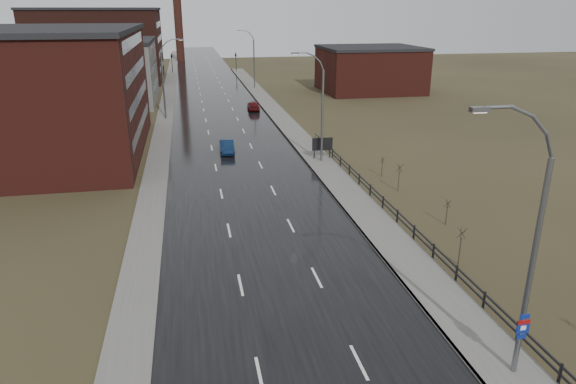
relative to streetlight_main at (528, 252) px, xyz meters
name	(u,v)px	position (x,y,z in m)	size (l,w,h in m)	color
road	(222,120)	(-8.47, 58.00, -6.03)	(14.00, 300.00, 0.06)	black
sidewalk_right	(322,164)	(0.13, 33.00, -5.97)	(3.20, 180.00, 0.18)	#595651
curb_right	(308,165)	(-1.39, 33.00, -5.97)	(0.16, 180.00, 0.18)	slate
sidewalk_left	(164,122)	(-16.67, 58.00, -6.00)	(2.40, 260.00, 0.12)	#595651
warehouse_near	(32,93)	(-29.46, 43.00, 0.70)	(22.44, 28.56, 13.50)	#471914
warehouse_mid	(106,72)	(-26.46, 76.00, -0.80)	(16.32, 20.40, 10.50)	slate
warehouse_far	(99,45)	(-31.47, 106.00, 1.70)	(26.52, 24.48, 15.50)	#331611
building_right	(370,69)	(21.83, 80.00, -1.80)	(18.36, 16.32, 8.50)	#471914
smokestack	(177,8)	(-14.47, 148.00, 9.44)	(2.70, 2.70, 30.70)	#331611
streetlight_main	(528,252)	(0.00, 0.00, 0.00)	(3.91, 0.29, 12.11)	slate
streetlight_right_mid	(320,107)	(0.03, 34.00, -0.22)	(3.36, 0.28, 11.35)	slate
streetlight_left	(165,79)	(-16.17, 60.00, -0.22)	(3.36, 0.28, 11.35)	slate
streetlight_right_far	(253,59)	(0.03, 88.00, -0.22)	(3.36, 0.28, 11.35)	slate
guardrail	(401,218)	(1.83, 16.32, -5.35)	(0.10, 53.05, 1.10)	black
shrub_c	(460,245)	(3.09, 10.01, -4.70)	(0.60, 0.64, 2.55)	#382D23
shrub_d	(447,211)	(5.35, 16.09, -5.00)	(0.48, 0.50, 1.99)	#382D23
shrub_e	(399,177)	(4.74, 23.85, -4.72)	(0.59, 0.63, 2.52)	#382D23
shrub_f	(382,166)	(4.82, 28.12, -5.02)	(0.47, 0.49, 1.95)	#382D23
billboard	(322,145)	(0.63, 34.89, -4.40)	(2.23, 0.17, 2.42)	black
traffic_light_left	(171,54)	(-16.47, 118.00, -1.46)	(0.58, 2.73, 5.30)	black
traffic_light_right	(236,53)	(-0.47, 118.00, -1.46)	(0.58, 2.73, 5.30)	black
car_near	(227,147)	(-9.19, 39.40, -5.34)	(1.52, 4.35, 1.43)	#0B1D39
car_far	(254,106)	(-2.97, 64.20, -5.29)	(1.81, 4.49, 1.53)	#4D0C10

